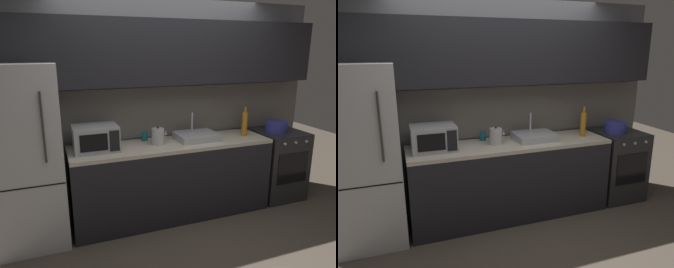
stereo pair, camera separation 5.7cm
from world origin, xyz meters
The scene contains 12 objects.
ground_plane centered at (0.00, 0.00, 0.00)m, with size 10.00×10.00×0.00m, color #4C4238.
back_wall centered at (0.00, 1.20, 1.55)m, with size 4.06×0.44×2.50m.
counter_run centered at (0.00, 0.90, 0.45)m, with size 2.32×0.60×0.90m.
refrigerator centered at (-1.54, 0.90, 0.91)m, with size 0.68×0.69×1.82m.
oven_range centered at (1.50, 0.90, 0.45)m, with size 0.60×0.62×0.90m.
microwave centered at (-0.86, 0.92, 1.04)m, with size 0.46×0.35×0.27m.
sink_basin centered at (0.32, 0.93, 0.94)m, with size 0.48×0.38×0.30m.
kettle centered at (-0.18, 0.90, 0.99)m, with size 0.18×0.14×0.21m.
wine_bottle_amber centered at (0.93, 0.87, 1.06)m, with size 0.07×0.07×0.37m.
wine_bottle_yellow centered at (1.05, 1.04, 1.03)m, with size 0.06×0.06×0.32m.
mug_teal centered at (-0.27, 1.10, 0.95)m, with size 0.07×0.07×0.10m, color #19666B.
cooking_pot centered at (1.44, 0.90, 0.97)m, with size 0.29×0.29×0.14m.
Camera 1 is at (-1.29, -2.36, 1.94)m, focal length 34.09 mm.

